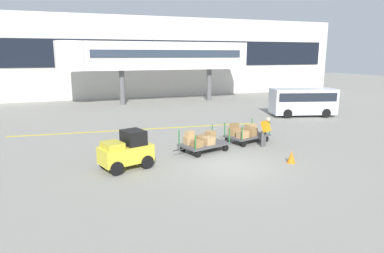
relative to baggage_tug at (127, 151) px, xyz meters
name	(u,v)px	position (x,y,z in m)	size (l,w,h in m)	color
ground_plane	(230,166)	(4.15, -1.21, -0.75)	(120.00, 120.00, 0.00)	gray
apron_lead_line	(141,129)	(2.07, 7.25, -0.75)	(15.57, 0.20, 0.01)	yellow
terminal_building	(127,57)	(4.15, 24.77, 3.62)	(52.33, 2.51, 8.73)	beige
jet_bridge	(150,56)	(5.38, 18.78, 3.75)	(18.28, 3.00, 5.84)	silver
baggage_tug	(127,151)	(0.00, 0.00, 0.00)	(2.33, 1.75, 1.58)	gold
baggage_cart_lead	(202,141)	(3.88, 1.30, -0.25)	(3.08, 2.03, 1.10)	#4C4C4F
baggage_cart_middle	(245,133)	(6.72, 2.17, -0.23)	(3.08, 2.03, 1.10)	#4C4C4F
baggage_handler	(265,130)	(7.22, 1.00, 0.11)	(0.56, 0.56, 1.56)	#4C4C4C
shuttle_van	(303,100)	(14.79, 7.86, 0.48)	(5.13, 3.09, 2.10)	silver
safety_cone_near	(291,157)	(6.87, -1.73, -0.48)	(0.36, 0.36, 0.55)	orange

